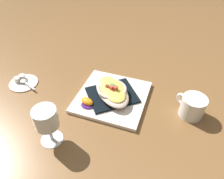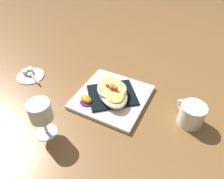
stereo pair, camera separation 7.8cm
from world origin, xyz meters
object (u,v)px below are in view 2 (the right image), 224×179
stemmed_glass (41,113)px  spoon (31,75)px  creamer_cup_0 (30,70)px  creamer_saucer (30,75)px  square_plate (112,97)px  coffee_mug (191,115)px  orange_garnish (86,100)px  creamer_cup_1 (25,72)px  gratin_dish (112,90)px

stemmed_glass → spoon: (0.23, 0.21, -0.08)m
creamer_cup_0 → creamer_saucer: bearing=-147.1°
square_plate → coffee_mug: bearing=-96.1°
coffee_mug → creamer_saucer: (0.05, 0.65, -0.03)m
orange_garnish → spoon: bearing=74.6°
square_plate → spoon: (0.02, 0.37, 0.01)m
stemmed_glass → creamer_saucer: bearing=42.7°
square_plate → creamer_saucer: 0.37m
coffee_mug → creamer_cup_0: 0.67m
creamer_cup_1 → creamer_saucer: bearing=-95.5°
stemmed_glass → creamer_saucer: stemmed_glass is taller
orange_garnish → stemmed_glass: stemmed_glass is taller
spoon → creamer_cup_0: bearing=38.3°
coffee_mug → spoon: bearing=85.7°
gratin_dish → stemmed_glass: bearing=144.7°
square_plate → coffee_mug: coffee_mug is taller
gratin_dish → orange_garnish: gratin_dish is taller
gratin_dish → spoon: 0.37m
creamer_saucer → gratin_dish: bearing=-93.5°
orange_garnish → stemmed_glass: 0.18m
stemmed_glass → spoon: stemmed_glass is taller
square_plate → creamer_cup_0: (0.04, 0.39, 0.01)m
coffee_mug → stemmed_glass: stemmed_glass is taller
orange_garnish → stemmed_glass: (-0.16, 0.07, 0.07)m
creamer_saucer → creamer_cup_0: size_ratio=4.77×
stemmed_glass → creamer_cup_1: stemmed_glass is taller
creamer_saucer → spoon: bearing=-121.3°
square_plate → orange_garnish: size_ratio=4.26×
spoon → square_plate: bearing=-93.0°
square_plate → orange_garnish: (-0.06, 0.08, 0.02)m
creamer_saucer → creamer_cup_1: (0.00, 0.03, 0.01)m
square_plate → coffee_mug: size_ratio=2.65×
gratin_dish → creamer_saucer: bearing=86.5°
creamer_cup_1 → coffee_mug: bearing=-94.7°
square_plate → spoon: 0.37m
creamer_saucer → orange_garnish: bearing=-105.8°
spoon → creamer_cup_1: 0.03m
stemmed_glass → orange_garnish: bearing=-25.3°
square_plate → gratin_dish: gratin_dish is taller
gratin_dish → orange_garnish: (-0.06, 0.08, -0.02)m
square_plate → orange_garnish: orange_garnish is taller
coffee_mug → creamer_cup_1: size_ratio=3.96×
coffee_mug → creamer_cup_0: (0.07, 0.67, -0.02)m
creamer_cup_0 → coffee_mug: bearing=-96.4°
spoon → creamer_cup_1: (0.01, 0.03, 0.00)m
gratin_dish → creamer_saucer: 0.37m
gratin_dish → creamer_saucer: size_ratio=1.85×
coffee_mug → square_plate: bearing=83.9°
spoon → creamer_cup_1: bearing=79.1°
gratin_dish → creamer_cup_0: gratin_dish is taller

